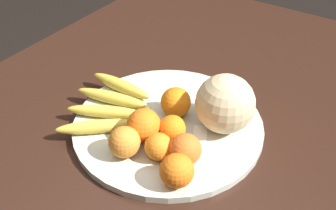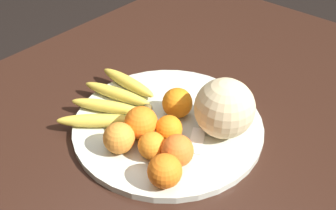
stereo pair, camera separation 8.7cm
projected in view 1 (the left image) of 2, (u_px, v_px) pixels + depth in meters
kitchen_table at (163, 165)px, 0.92m from camera, size 1.65×1.16×0.72m
fruit_bowl at (168, 124)px, 0.91m from camera, size 0.44×0.44×0.02m
melon at (225, 104)px, 0.85m from camera, size 0.13×0.13×0.13m
banana_bunch at (110, 104)px, 0.93m from camera, size 0.24×0.23×0.03m
orange_front_left at (159, 147)px, 0.80m from camera, size 0.06×0.06×0.06m
orange_front_right at (185, 149)px, 0.79m from camera, size 0.07×0.07×0.07m
orange_mid_center at (172, 128)px, 0.84m from camera, size 0.06×0.06×0.06m
orange_back_left at (176, 102)px, 0.91m from camera, size 0.07×0.07×0.07m
orange_back_right at (144, 125)px, 0.84m from camera, size 0.07×0.07×0.07m
orange_top_small at (124, 142)px, 0.80m from camera, size 0.07×0.07×0.07m
orange_side_extra at (177, 171)px, 0.74m from camera, size 0.07×0.07×0.07m
produce_tag at (200, 138)px, 0.86m from camera, size 0.09×0.06×0.00m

